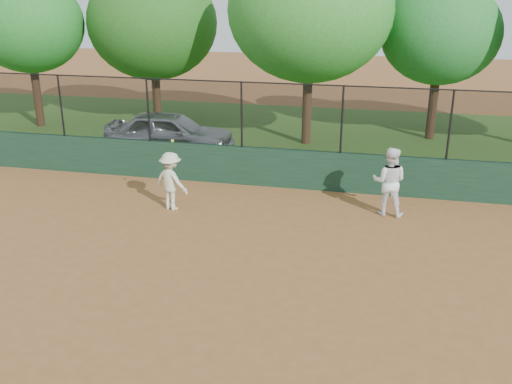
% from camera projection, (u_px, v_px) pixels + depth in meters
% --- Properties ---
extents(ground, '(80.00, 80.00, 0.00)m').
position_uv_depth(ground, '(198.00, 276.00, 12.29)').
color(ground, '#925B2F').
rests_on(ground, ground).
extents(back_wall, '(26.00, 0.20, 1.20)m').
position_uv_depth(back_wall, '(258.00, 166.00, 17.57)').
color(back_wall, '#1B3C27').
rests_on(back_wall, ground).
extents(grass_strip, '(36.00, 12.00, 0.01)m').
position_uv_depth(grass_strip, '(289.00, 137.00, 23.26)').
color(grass_strip, '#2C531A').
rests_on(grass_strip, ground).
extents(parked_car, '(4.80, 2.23, 1.59)m').
position_uv_depth(parked_car, '(170.00, 133.00, 20.63)').
color(parked_car, '#A6AAAF').
rests_on(parked_car, ground).
extents(player_second, '(0.97, 0.79, 1.88)m').
position_uv_depth(player_second, '(389.00, 182.00, 15.22)').
color(player_second, white).
rests_on(player_second, ground).
extents(player_main, '(1.20, 0.94, 2.09)m').
position_uv_depth(player_main, '(171.00, 181.00, 15.63)').
color(player_main, beige).
rests_on(player_main, ground).
extents(fence_assembly, '(26.00, 0.06, 2.00)m').
position_uv_depth(fence_assembly, '(257.00, 114.00, 17.00)').
color(fence_assembly, black).
rests_on(fence_assembly, back_wall).
extents(tree_0, '(4.66, 4.24, 6.33)m').
position_uv_depth(tree_0, '(28.00, 24.00, 23.57)').
color(tree_0, '#492D1A').
rests_on(tree_0, ground).
extents(tree_1, '(5.49, 4.99, 6.70)m').
position_uv_depth(tree_1, '(152.00, 23.00, 23.89)').
color(tree_1, '#482D19').
rests_on(tree_1, ground).
extents(tree_2, '(6.03, 5.49, 7.58)m').
position_uv_depth(tree_2, '(310.00, 10.00, 20.63)').
color(tree_2, '#4D321B').
rests_on(tree_2, ground).
extents(tree_3, '(4.51, 4.10, 6.06)m').
position_uv_depth(tree_3, '(440.00, 34.00, 21.62)').
color(tree_3, '#422916').
rests_on(tree_3, ground).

